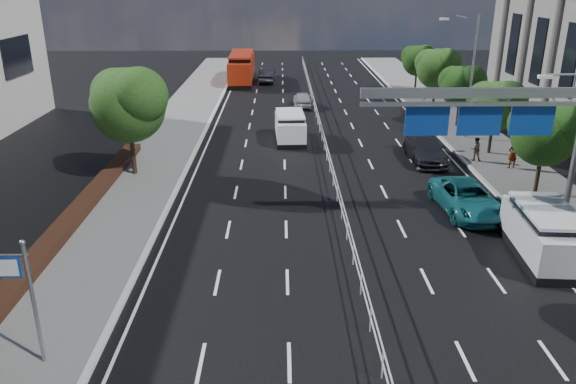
{
  "coord_description": "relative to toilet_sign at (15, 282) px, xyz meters",
  "views": [
    {
      "loc": [
        -3.03,
        -14.65,
        11.42
      ],
      "look_at": [
        -2.73,
        8.78,
        2.4
      ],
      "focal_mm": 35.0,
      "sensor_mm": 36.0,
      "label": 1
    }
  ],
  "objects": [
    {
      "name": "white_minivan",
      "position": [
        8.6,
        25.74,
        -1.91
      ],
      "size": [
        2.31,
        4.93,
        2.1
      ],
      "rotation": [
        0.0,
        0.0,
        0.05
      ],
      "color": "black",
      "rests_on": "ground"
    },
    {
      "name": "pedestrian_b",
      "position": [
        20.61,
        20.31,
        -2.03
      ],
      "size": [
        0.78,
        0.62,
        1.55
      ],
      "primitive_type": "imported",
      "rotation": [
        0.0,
        0.0,
        3.09
      ],
      "color": "gray",
      "rests_on": "sidewalk_far"
    },
    {
      "name": "near_car_dark",
      "position": [
        6.37,
        50.34,
        -2.17
      ],
      "size": [
        1.9,
        4.79,
        1.55
      ],
      "primitive_type": "imported",
      "rotation": [
        0.0,
        0.0,
        3.09
      ],
      "color": "black",
      "rests_on": "ground"
    },
    {
      "name": "silver_minivan",
      "position": [
        19.25,
        7.05,
        -1.84
      ],
      "size": [
        2.69,
        5.54,
        2.24
      ],
      "rotation": [
        0.0,
        0.0,
        -0.08
      ],
      "color": "black",
      "rests_on": "ground"
    },
    {
      "name": "far_tree_d",
      "position": [
        22.2,
        14.48,
        0.74
      ],
      "size": [
        3.85,
        3.59,
        5.34
      ],
      "color": "black",
      "rests_on": "ground"
    },
    {
      "name": "far_tree_h",
      "position": [
        22.2,
        44.48,
        0.48
      ],
      "size": [
        3.41,
        3.18,
        4.91
      ],
      "color": "black",
      "rests_on": "ground"
    },
    {
      "name": "near_tree_back",
      "position": [
        -0.99,
        17.97,
        1.67
      ],
      "size": [
        4.84,
        4.51,
        6.69
      ],
      "color": "black",
      "rests_on": "ground"
    },
    {
      "name": "far_tree_g",
      "position": [
        22.2,
        36.98,
        0.81
      ],
      "size": [
        3.96,
        3.69,
        5.45
      ],
      "color": "black",
      "rests_on": "ground"
    },
    {
      "name": "streetlight_far",
      "position": [
        21.46,
        26.0,
        2.27
      ],
      "size": [
        2.78,
        2.4,
        9.0
      ],
      "color": "gray",
      "rests_on": "ground"
    },
    {
      "name": "red_bus",
      "position": [
        3.45,
        50.78,
        -1.24
      ],
      "size": [
        2.69,
        10.98,
        3.27
      ],
      "rotation": [
        0.0,
        0.0,
        0.01
      ],
      "color": "black",
      "rests_on": "ground"
    },
    {
      "name": "parked_car_dark",
      "position": [
        17.45,
        20.72,
        -2.16
      ],
      "size": [
        2.29,
        5.46,
        1.57
      ],
      "primitive_type": "imported",
      "rotation": [
        0.0,
        0.0,
        -0.02
      ],
      "color": "black",
      "rests_on": "ground"
    },
    {
      "name": "median_fence",
      "position": [
        10.95,
        22.5,
        -2.42
      ],
      "size": [
        0.05,
        85.0,
        1.02
      ],
      "color": "silver",
      "rests_on": "ground"
    },
    {
      "name": "hedge_near",
      "position": [
        -2.35,
        5.0,
        -2.58
      ],
      "size": [
        1.0,
        36.0,
        0.44
      ],
      "primitive_type": "cube",
      "color": "black",
      "rests_on": "sidewalk_near"
    },
    {
      "name": "far_tree_f",
      "position": [
        22.2,
        29.48,
        0.55
      ],
      "size": [
        3.52,
        3.28,
        5.02
      ],
      "color": "black",
      "rests_on": "ground"
    },
    {
      "name": "parked_car_teal",
      "position": [
        17.45,
        12.0,
        -2.18
      ],
      "size": [
        2.94,
        5.69,
        1.53
      ],
      "primitive_type": "imported",
      "rotation": [
        0.0,
        0.0,
        0.07
      ],
      "color": "#155B62",
      "rests_on": "ground"
    },
    {
      "name": "pedestrian_a",
      "position": [
        22.43,
        18.74,
        -1.88
      ],
      "size": [
        0.78,
        0.65,
        1.84
      ],
      "primitive_type": "imported",
      "rotation": [
        0.0,
        0.0,
        3.5
      ],
      "color": "gray",
      "rests_on": "sidewalk_far"
    },
    {
      "name": "kerb_near",
      "position": [
        1.95,
        0.0,
        -2.87
      ],
      "size": [
        0.25,
        140.0,
        0.15
      ],
      "primitive_type": "cube",
      "color": "silver",
      "rests_on": "ground"
    },
    {
      "name": "overhead_gantry",
      "position": [
        17.69,
        10.05,
        2.66
      ],
      "size": [
        10.24,
        0.38,
        7.45
      ],
      "color": "gray",
      "rests_on": "ground"
    },
    {
      "name": "sidewalk_near",
      "position": [
        -0.55,
        0.0,
        -2.87
      ],
      "size": [
        5.0,
        140.0,
        0.14
      ],
      "primitive_type": "cube",
      "color": "slate",
      "rests_on": "ground"
    },
    {
      "name": "toilet_sign",
      "position": [
        0.0,
        0.0,
        0.0
      ],
      "size": [
        1.62,
        0.18,
        4.34
      ],
      "color": "gray",
      "rests_on": "ground"
    },
    {
      "name": "near_car_silver",
      "position": [
        9.95,
        37.45,
        -2.26
      ],
      "size": [
        1.67,
        4.05,
        1.37
      ],
      "primitive_type": "imported",
      "rotation": [
        0.0,
        0.0,
        3.15
      ],
      "color": "#9EA0A5",
      "rests_on": "ground"
    },
    {
      "name": "ground",
      "position": [
        10.95,
        0.0,
        -2.94
      ],
      "size": [
        160.0,
        160.0,
        0.0
      ],
      "primitive_type": "plane",
      "color": "black",
      "rests_on": "ground"
    },
    {
      "name": "far_tree_e",
      "position": [
        22.2,
        21.98,
        0.61
      ],
      "size": [
        3.63,
        3.38,
        5.13
      ],
      "color": "black",
      "rests_on": "ground"
    }
  ]
}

